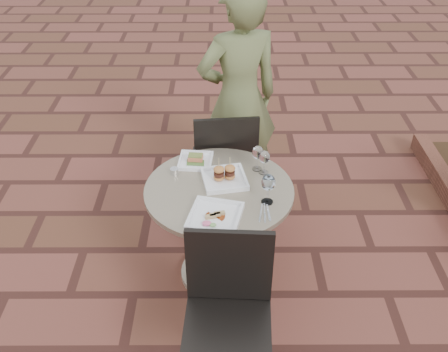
{
  "coord_description": "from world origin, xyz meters",
  "views": [
    {
      "loc": [
        -0.25,
        -2.2,
        2.52
      ],
      "look_at": [
        -0.24,
        0.19,
        0.82
      ],
      "focal_mm": 40.0,
      "sensor_mm": 36.0,
      "label": 1
    }
  ],
  "objects_px": {
    "chair_far": "(225,158)",
    "chair_near": "(228,302)",
    "diner": "(238,100)",
    "plate_salmon": "(196,160)",
    "plate_sliders": "(224,176)",
    "cafe_table": "(219,220)",
    "plate_tuna": "(215,216)"
  },
  "relations": [
    {
      "from": "chair_near",
      "to": "plate_tuna",
      "type": "height_order",
      "value": "chair_near"
    },
    {
      "from": "chair_far",
      "to": "chair_near",
      "type": "height_order",
      "value": "same"
    },
    {
      "from": "chair_far",
      "to": "diner",
      "type": "relative_size",
      "value": 0.54
    },
    {
      "from": "plate_sliders",
      "to": "plate_tuna",
      "type": "relative_size",
      "value": 0.9
    },
    {
      "from": "chair_near",
      "to": "plate_sliders",
      "type": "height_order",
      "value": "chair_near"
    },
    {
      "from": "plate_salmon",
      "to": "plate_sliders",
      "type": "height_order",
      "value": "plate_sliders"
    },
    {
      "from": "chair_near",
      "to": "plate_salmon",
      "type": "relative_size",
      "value": 4.04
    },
    {
      "from": "cafe_table",
      "to": "plate_tuna",
      "type": "xyz_separation_m",
      "value": [
        -0.02,
        -0.28,
        0.26
      ]
    },
    {
      "from": "chair_near",
      "to": "diner",
      "type": "relative_size",
      "value": 0.54
    },
    {
      "from": "cafe_table",
      "to": "plate_sliders",
      "type": "height_order",
      "value": "plate_sliders"
    },
    {
      "from": "chair_near",
      "to": "plate_tuna",
      "type": "relative_size",
      "value": 2.77
    },
    {
      "from": "cafe_table",
      "to": "plate_sliders",
      "type": "distance_m",
      "value": 0.29
    },
    {
      "from": "chair_far",
      "to": "plate_salmon",
      "type": "distance_m",
      "value": 0.42
    },
    {
      "from": "chair_far",
      "to": "diner",
      "type": "height_order",
      "value": "diner"
    },
    {
      "from": "chair_near",
      "to": "plate_sliders",
      "type": "bearing_deg",
      "value": 94.32
    },
    {
      "from": "diner",
      "to": "plate_salmon",
      "type": "xyz_separation_m",
      "value": [
        -0.29,
        -0.64,
        -0.11
      ]
    },
    {
      "from": "cafe_table",
      "to": "plate_sliders",
      "type": "xyz_separation_m",
      "value": [
        0.03,
        0.08,
        0.28
      ]
    },
    {
      "from": "plate_salmon",
      "to": "plate_sliders",
      "type": "distance_m",
      "value": 0.27
    },
    {
      "from": "cafe_table",
      "to": "chair_far",
      "type": "distance_m",
      "value": 0.61
    },
    {
      "from": "cafe_table",
      "to": "plate_tuna",
      "type": "height_order",
      "value": "plate_tuna"
    },
    {
      "from": "chair_far",
      "to": "plate_sliders",
      "type": "xyz_separation_m",
      "value": [
        -0.01,
        -0.52,
        0.21
      ]
    },
    {
      "from": "chair_far",
      "to": "chair_near",
      "type": "bearing_deg",
      "value": 85.27
    },
    {
      "from": "chair_far",
      "to": "diner",
      "type": "bearing_deg",
      "value": -112.65
    },
    {
      "from": "cafe_table",
      "to": "chair_far",
      "type": "bearing_deg",
      "value": 86.22
    },
    {
      "from": "cafe_table",
      "to": "diner",
      "type": "xyz_separation_m",
      "value": [
        0.14,
        0.92,
        0.37
      ]
    },
    {
      "from": "chair_near",
      "to": "plate_tuna",
      "type": "distance_m",
      "value": 0.48
    },
    {
      "from": "plate_tuna",
      "to": "plate_salmon",
      "type": "bearing_deg",
      "value": 103.2
    },
    {
      "from": "cafe_table",
      "to": "plate_salmon",
      "type": "xyz_separation_m",
      "value": [
        -0.15,
        0.28,
        0.26
      ]
    },
    {
      "from": "cafe_table",
      "to": "plate_tuna",
      "type": "bearing_deg",
      "value": -94.27
    },
    {
      "from": "chair_near",
      "to": "cafe_table",
      "type": "bearing_deg",
      "value": 97.05
    },
    {
      "from": "cafe_table",
      "to": "plate_salmon",
      "type": "relative_size",
      "value": 3.91
    },
    {
      "from": "chair_near",
      "to": "plate_salmon",
      "type": "distance_m",
      "value": 1.03
    }
  ]
}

